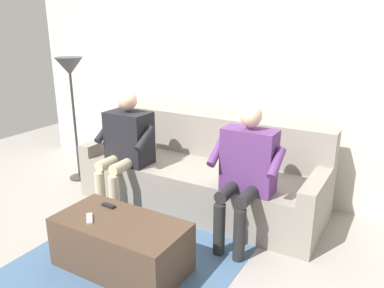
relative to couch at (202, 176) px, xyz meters
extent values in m
plane|color=gray|center=(0.00, 0.76, -0.31)|extent=(8.00, 8.00, 0.00)
cube|color=beige|center=(0.00, -0.58, 1.08)|extent=(5.55, 0.06, 2.79)
cube|color=gray|center=(0.00, 0.16, -0.09)|extent=(2.23, 0.68, 0.45)
cube|color=gray|center=(0.00, -0.28, 0.14)|extent=(2.52, 0.20, 0.90)
cube|color=gray|center=(-1.19, 0.16, -0.02)|extent=(0.15, 0.68, 0.58)
cube|color=gray|center=(1.19, 0.16, -0.02)|extent=(0.15, 0.68, 0.58)
cube|color=#4C3828|center=(0.00, 1.30, -0.11)|extent=(1.03, 0.53, 0.41)
cube|color=#5B3370|center=(-0.66, 0.39, 0.42)|extent=(0.45, 0.22, 0.56)
sphere|color=beige|center=(-0.66, 0.39, 0.81)|extent=(0.18, 0.18, 0.18)
cylinder|color=black|center=(-0.75, 0.57, 0.19)|extent=(0.11, 0.36, 0.11)
cylinder|color=black|center=(-0.57, 0.57, 0.19)|extent=(0.11, 0.36, 0.11)
cylinder|color=black|center=(-0.75, 0.75, -0.09)|extent=(0.10, 0.10, 0.45)
cylinder|color=black|center=(-0.57, 0.75, -0.09)|extent=(0.10, 0.10, 0.45)
cylinder|color=#5B3370|center=(-0.93, 0.47, 0.47)|extent=(0.08, 0.27, 0.22)
cylinder|color=#5B3370|center=(-0.40, 0.47, 0.47)|extent=(0.08, 0.27, 0.22)
cube|color=black|center=(0.66, 0.35, 0.41)|extent=(0.44, 0.30, 0.54)
sphere|color=beige|center=(0.66, 0.35, 0.80)|extent=(0.20, 0.20, 0.20)
cylinder|color=#C6B793|center=(0.57, 0.54, 0.19)|extent=(0.11, 0.38, 0.11)
cylinder|color=#C6B793|center=(0.75, 0.54, 0.19)|extent=(0.11, 0.38, 0.11)
cylinder|color=#C6B793|center=(0.57, 0.73, -0.09)|extent=(0.10, 0.10, 0.45)
cylinder|color=#C6B793|center=(0.75, 0.73, -0.09)|extent=(0.10, 0.10, 0.45)
cylinder|color=black|center=(0.40, 0.43, 0.46)|extent=(0.08, 0.27, 0.22)
cylinder|color=black|center=(0.92, 0.43, 0.46)|extent=(0.08, 0.27, 0.22)
cube|color=white|center=(0.21, 1.40, 0.11)|extent=(0.13, 0.13, 0.02)
cube|color=black|center=(0.23, 1.17, 0.11)|extent=(0.13, 0.05, 0.02)
cube|color=#426084|center=(0.00, 1.14, -0.31)|extent=(1.65, 1.92, 0.01)
cylinder|color=#2D2D2D|center=(1.65, 0.15, -0.30)|extent=(0.24, 0.24, 0.02)
cylinder|color=#333333|center=(1.65, 0.15, 0.36)|extent=(0.03, 0.03, 1.35)
cone|color=#4C4C51|center=(1.65, 0.15, 1.06)|extent=(0.32, 0.32, 0.20)
camera|label=1|loc=(-1.78, 3.26, 1.54)|focal=35.80mm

